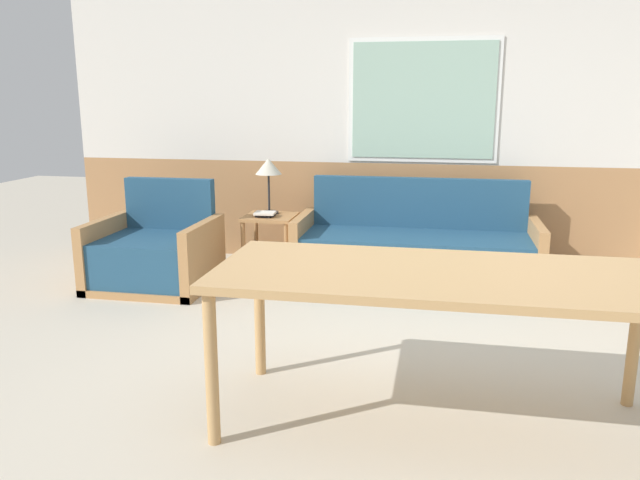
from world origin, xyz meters
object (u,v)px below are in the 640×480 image
(couch, at_px, (415,251))
(armchair, at_px, (155,255))
(dining_table, at_px, (439,285))
(side_table, at_px, (270,226))
(table_lamp, at_px, (269,170))

(couch, height_order, armchair, armchair)
(couch, bearing_deg, dining_table, -85.31)
(side_table, relative_size, table_lamp, 1.01)
(couch, bearing_deg, side_table, 177.42)
(couch, relative_size, dining_table, 0.99)
(side_table, height_order, table_lamp, table_lamp)
(couch, distance_m, table_lamp, 1.51)
(dining_table, bearing_deg, table_lamp, 120.69)
(table_lamp, distance_m, dining_table, 3.04)
(couch, height_order, dining_table, couch)
(couch, relative_size, table_lamp, 4.07)
(table_lamp, bearing_deg, couch, -5.89)
(side_table, bearing_deg, dining_table, -59.02)
(armchair, distance_m, side_table, 1.06)
(couch, relative_size, armchair, 2.16)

